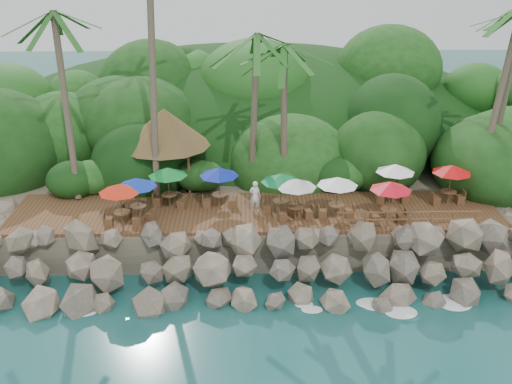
{
  "coord_description": "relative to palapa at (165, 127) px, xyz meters",
  "views": [
    {
      "loc": [
        -0.62,
        -22.32,
        15.53
      ],
      "look_at": [
        0.0,
        6.0,
        3.4
      ],
      "focal_mm": 41.0,
      "sensor_mm": 36.0,
      "label": 1
    }
  ],
  "objects": [
    {
      "name": "jungle_foliage",
      "position": [
        5.15,
        5.04,
        -5.79
      ],
      "size": [
        44.0,
        16.0,
        12.0
      ],
      "primitive_type": null,
      "color": "#143811",
      "rests_on": "ground"
    },
    {
      "name": "seawall",
      "position": [
        5.15,
        -7.96,
        -4.64
      ],
      "size": [
        29.0,
        4.0,
        2.3
      ],
      "primitive_type": null,
      "color": "gray",
      "rests_on": "ground"
    },
    {
      "name": "palms",
      "position": [
        7.34,
        -1.22,
        6.57
      ],
      "size": [
        30.06,
        6.91,
        14.72
      ],
      "color": "brown",
      "rests_on": "ground"
    },
    {
      "name": "terrace",
      "position": [
        5.15,
        -3.96,
        -3.59
      ],
      "size": [
        26.0,
        5.0,
        0.2
      ],
      "primitive_type": "cube",
      "color": "brown",
      "rests_on": "land_base"
    },
    {
      "name": "land_base",
      "position": [
        5.15,
        6.04,
        -4.74
      ],
      "size": [
        32.0,
        25.2,
        2.1
      ],
      "primitive_type": "cube",
      "color": "gray",
      "rests_on": "ground"
    },
    {
      "name": "railing",
      "position": [
        12.72,
        -6.31,
        -2.88
      ],
      "size": [
        7.2,
        0.1,
        1.0
      ],
      "color": "brown",
      "rests_on": "terrace"
    },
    {
      "name": "dining_clusters",
      "position": [
        6.42,
        -4.34,
        -1.6
      ],
      "size": [
        19.43,
        4.57,
        2.28
      ],
      "color": "brown",
      "rests_on": "terrace"
    },
    {
      "name": "waiter",
      "position": [
        5.1,
        -4.02,
        -2.62
      ],
      "size": [
        0.71,
        0.54,
        1.74
      ],
      "primitive_type": "imported",
      "rotation": [
        0.0,
        0.0,
        2.92
      ],
      "color": "white",
      "rests_on": "terrace"
    },
    {
      "name": "ground",
      "position": [
        5.15,
        -9.96,
        -5.79
      ],
      "size": [
        140.0,
        140.0,
        0.0
      ],
      "primitive_type": "plane",
      "color": "#19514F",
      "rests_on": "ground"
    },
    {
      "name": "jungle_hill",
      "position": [
        5.15,
        13.54,
        -5.79
      ],
      "size": [
        44.8,
        28.0,
        15.4
      ],
      "primitive_type": "ellipsoid",
      "color": "#143811",
      "rests_on": "ground"
    },
    {
      "name": "palapa",
      "position": [
        0.0,
        0.0,
        0.0
      ],
      "size": [
        5.19,
        5.19,
        4.6
      ],
      "color": "brown",
      "rests_on": "ground"
    },
    {
      "name": "foam_line",
      "position": [
        5.15,
        -9.66,
        -5.76
      ],
      "size": [
        25.2,
        0.8,
        0.06
      ],
      "color": "white",
      "rests_on": "ground"
    }
  ]
}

